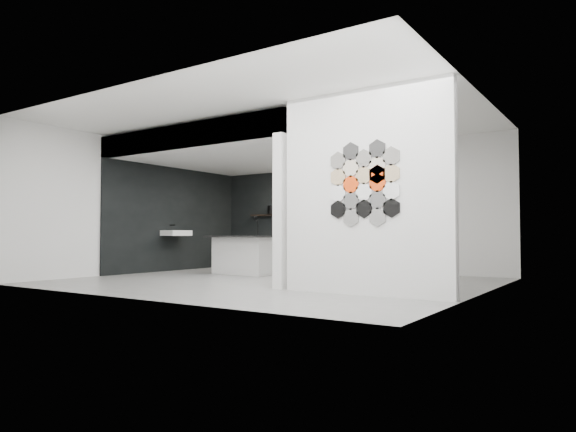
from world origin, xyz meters
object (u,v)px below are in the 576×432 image
Objects in this scene: bottle_dark at (292,210)px; utensil_cup at (282,212)px; kettle at (334,209)px; stockpot at (272,210)px; partition_panel at (365,192)px; wall_basin at (176,233)px; glass_bowl at (354,210)px; kitchen_island at (242,254)px; glass_vase at (354,208)px.

bottle_dark reaches higher than utensil_cup.
bottle_dark is at bearing 160.47° from kettle.
stockpot is 1.50× the size of bottle_dark.
bottle_dark is at bearing 133.86° from partition_panel.
wall_basin is 4.35× the size of glass_bowl.
glass_bowl is 1.29× the size of utensil_cup.
partition_panel reaches higher than kettle.
glass_bowl is 1.93m from utensil_cup.
partition_panel is 26.18× the size of utensil_cup.
kettle is at bearing 180.00° from glass_bowl.
glass_bowl is at bearing 0.00° from utensil_cup.
partition_panel is 11.36× the size of stockpot.
kitchen_island is at bearing -79.67° from utensil_cup.
stockpot is at bearing 180.00° from glass_bowl.
kettle is 1.83× the size of utensil_cup.
kettle is (2.88, 2.07, 0.55)m from wall_basin.
bottle_dark is at bearing 49.70° from wall_basin.
partition_panel reaches higher than kitchen_island.
utensil_cup is at bearing 160.47° from kettle.
partition_panel is 4.67× the size of wall_basin.
partition_panel is 5.36m from bottle_dark.
stockpot is 0.58m from bottle_dark.
wall_basin is 2.58m from utensil_cup.
wall_basin is 3.59m from kettle.
partition_panel is 20.32× the size of glass_bowl.
partition_panel is at bearing -61.77° from glass_bowl.
utensil_cup is (1.46, 2.07, 0.52)m from wall_basin.
kitchen_island is 2.23m from utensil_cup.
wall_basin is at bearing -148.65° from glass_bowl.
utensil_cup is at bearing 54.72° from wall_basin.
kitchen_island is 11.25× the size of glass_bowl.
partition_panel is 4.39m from glass_vase.
partition_panel is at bearing -22.64° from kitchen_island.
glass_bowl is (3.39, 2.07, 0.52)m from wall_basin.
kettle is at bearing 180.00° from glass_vase.
kitchen_island is (-3.64, 1.89, -0.99)m from partition_panel.
stockpot is 1.71m from kettle.
bottle_dark is (1.75, 2.07, 0.55)m from wall_basin.
glass_vase reaches higher than utensil_cup.
kettle is at bearing 66.57° from kitchen_island.
stockpot reaches higher than kettle.
glass_bowl reaches higher than wall_basin.
glass_vase is at bearing 0.00° from bottle_dark.
partition_panel is 4.65m from kettle.
kitchen_island is at bearing -71.71° from stockpot.
wall_basin is 4.00m from glass_bowl.
utensil_cup is at bearing 180.00° from bottle_dark.
partition_panel is 14.34× the size of kettle.
stockpot is at bearing 180.00° from bottle_dark.
glass_bowl is at bearing 118.23° from partition_panel.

